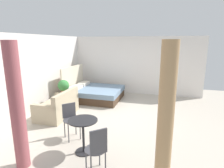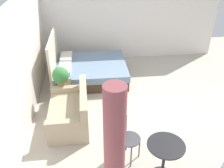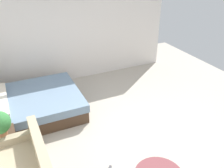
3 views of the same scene
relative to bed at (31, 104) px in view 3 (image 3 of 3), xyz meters
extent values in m
cube|color=#B2A899|center=(-1.58, -1.47, -0.28)|extent=(8.90, 8.64, 0.02)
cube|color=silver|center=(1.37, -1.47, 0.98)|extent=(0.12, 5.64, 2.51)
cube|color=#473323|center=(0.00, -0.10, -0.13)|extent=(1.74, 1.97, 0.28)
cube|color=slate|center=(0.00, -0.10, 0.10)|extent=(1.78, 2.01, 0.18)
cube|color=silver|center=(-0.38, 0.60, 0.25)|extent=(0.63, 0.32, 0.12)
cube|color=tan|center=(-1.99, 0.11, 0.36)|extent=(1.38, 0.15, 0.39)
cube|color=tan|center=(-1.37, 0.46, 0.23)|extent=(0.15, 0.82, 0.13)
cube|color=#473323|center=(-1.14, 0.60, -0.01)|extent=(0.42, 0.38, 0.52)
cylinder|color=#935B3D|center=(-1.24, 0.62, 0.31)|extent=(0.20, 0.20, 0.11)
cylinder|color=silver|center=(-1.02, 0.58, 0.35)|extent=(0.09, 0.09, 0.20)
camera|label=1|loc=(-6.78, -2.70, 2.00)|focal=29.75mm
camera|label=2|loc=(-6.22, -0.02, 3.22)|focal=38.87mm
camera|label=3|loc=(-4.94, 0.30, 2.99)|focal=39.09mm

